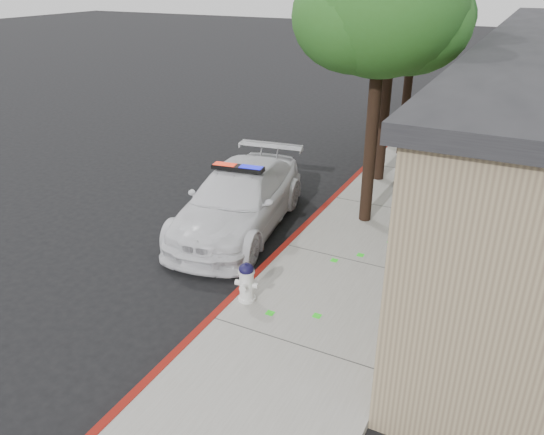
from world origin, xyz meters
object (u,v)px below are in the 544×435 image
at_px(street_tree_near, 382,12).
at_px(street_tree_far, 417,9).
at_px(police_car, 239,200).
at_px(fire_hydrant, 247,282).

distance_m(street_tree_near, street_tree_far, 5.46).
xyz_separation_m(street_tree_near, street_tree_far, (-0.50, 5.43, -0.26)).
bearing_deg(street_tree_near, street_tree_far, 95.27).
bearing_deg(police_car, fire_hydrant, -66.05).
bearing_deg(police_car, street_tree_far, 64.45).
relative_size(police_car, fire_hydrant, 6.90).
bearing_deg(street_tree_far, police_car, -107.12).
xyz_separation_m(police_car, street_tree_far, (2.14, 6.94, 3.85)).
distance_m(fire_hydrant, street_tree_near, 6.14).
height_order(fire_hydrant, street_tree_near, street_tree_near).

